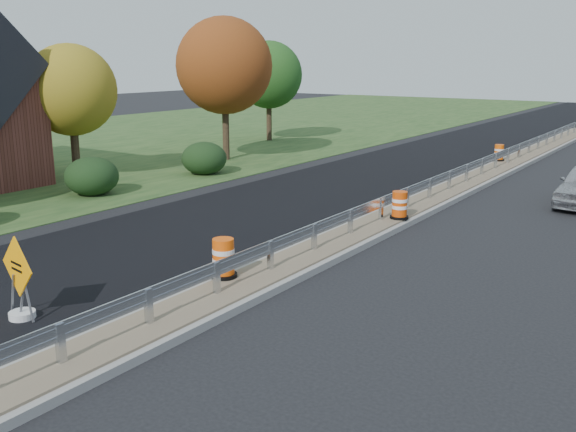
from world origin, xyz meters
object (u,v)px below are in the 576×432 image
Objects in this scene: caution_sign at (21,298)px; barrel_median_mid at (400,206)px; barrel_median_far at (499,153)px; barrel_median_near at (223,259)px.

caution_sign is 11.83m from barrel_median_mid.
barrel_median_far is at bearing 94.02° from barrel_median_mid.
caution_sign is at bearing -119.63° from barrel_median_near.
caution_sign is 2.16× the size of barrel_median_far.
barrel_median_far is (-0.98, 13.89, -0.03)m from barrel_median_mid.
caution_sign reaches higher than barrel_median_near.
caution_sign is 1.90× the size of barrel_median_near.
barrel_median_mid reaches higher than barrel_median_far.
barrel_median_mid is (3.16, 11.40, 0.20)m from caution_sign.
caution_sign is at bearing -105.49° from barrel_median_mid.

